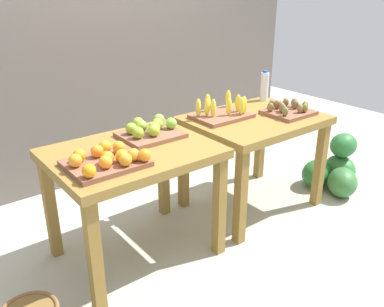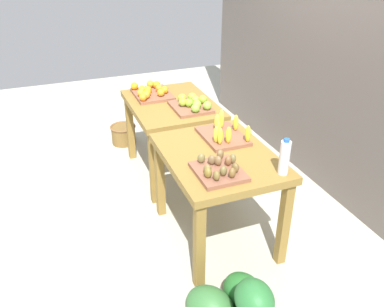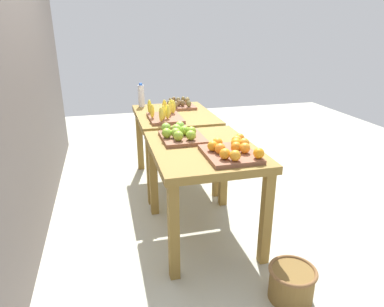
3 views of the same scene
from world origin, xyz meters
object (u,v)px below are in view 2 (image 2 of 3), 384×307
Objects in this scene: display_table_right at (218,167)px; apple_bin at (192,104)px; banana_crate at (224,133)px; watermelon_pile at (238,307)px; water_bottle at (284,157)px; display_table_left at (172,113)px; kiwi_bin at (219,169)px; orange_bin at (151,92)px; wicker_basket at (123,134)px.

display_table_right is 2.50× the size of apple_bin.
banana_crate reaches higher than watermelon_pile.
banana_crate is 1.63× the size of water_bottle.
display_table_left is at bearing -170.90° from banana_crate.
orange_bin is at bearing -179.10° from kiwi_bin.
apple_bin reaches higher than orange_bin.
kiwi_bin is 1.17× the size of wicker_basket.
orange_bin reaches higher than kiwi_bin.
orange_bin is at bearing 18.94° from wicker_basket.
display_table_left is 2.36× the size of banana_crate.
banana_crate is at bearing 151.64° from kiwi_bin.
kiwi_bin is (0.48, -0.26, -0.01)m from banana_crate.
kiwi_bin is (0.26, -0.12, 0.15)m from display_table_right.
kiwi_bin is at bearing -24.10° from display_table_right.
wicker_basket is at bearing -164.80° from water_bottle.
display_table_left is at bearing 22.42° from wicker_basket.
wicker_basket is (-2.84, -0.11, -0.05)m from watermelon_pile.
display_table_right is 0.31m from banana_crate.
display_table_left is at bearing 30.45° from orange_bin.
watermelon_pile is at bearing -2.46° from orange_bin.
kiwi_bin is 0.91m from watermelon_pile.
watermelon_pile is at bearing -50.00° from water_bottle.
banana_crate is 1.22× the size of kiwi_bin.
water_bottle is 0.87× the size of wicker_basket.
water_bottle is 2.60m from wicker_basket.
orange_bin is 1.03× the size of banana_crate.
kiwi_bin is at bearing -111.14° from water_bottle.
banana_crate is at bearing 160.75° from watermelon_pile.
apple_bin is at bearing 30.53° from orange_bin.
watermelon_pile reaches higher than wicker_basket.
orange_bin is at bearing -166.11° from water_bottle.
water_bottle is 0.43× the size of watermelon_pile.
kiwi_bin is at bearing -28.36° from banana_crate.
display_table_left is 3.37× the size of wicker_basket.
kiwi_bin is at bearing 168.74° from watermelon_pile.
display_table_left is 1.67× the size of watermelon_pile.
wicker_basket is (-1.75, -0.49, -0.72)m from banana_crate.
display_table_right is 2.36× the size of banana_crate.
water_bottle is 1.03m from watermelon_pile.
watermelon_pile is (0.87, -0.24, -0.50)m from display_table_right.
water_bottle reaches higher than watermelon_pile.
display_table_left is 1.59m from water_bottle.
wicker_basket is (-1.07, -0.48, -0.72)m from apple_bin.
kiwi_bin reaches higher than wicker_basket.
kiwi_bin reaches higher than watermelon_pile.
display_table_right is at bearing 164.73° from watermelon_pile.
display_table_left is 1.00× the size of display_table_right.
banana_crate is 0.66m from water_bottle.
apple_bin is 0.94× the size of banana_crate.
orange_bin is 1.46× the size of wicker_basket.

